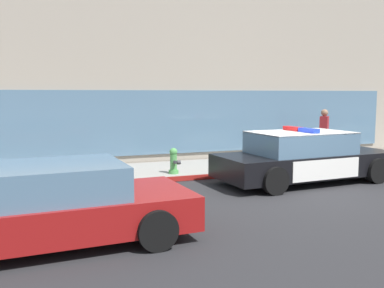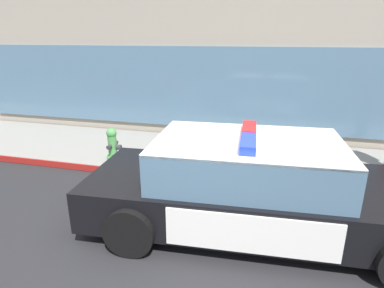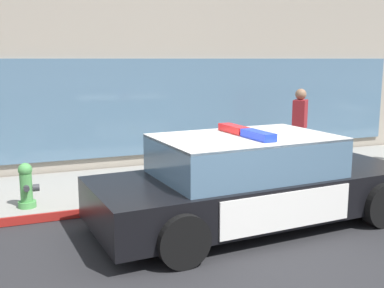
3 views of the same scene
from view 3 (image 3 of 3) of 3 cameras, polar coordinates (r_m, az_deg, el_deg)
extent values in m
plane|color=#262628|center=(6.35, 2.69, -12.84)|extent=(48.00, 48.00, 0.00)
cube|color=gray|center=(9.27, -5.77, -4.88)|extent=(48.00, 2.62, 0.15)
cube|color=maroon|center=(8.06, -3.16, -7.19)|extent=(28.80, 0.04, 0.14)
cube|color=slate|center=(10.25, -9.01, 4.32)|extent=(14.40, 0.08, 2.10)
cube|color=black|center=(7.24, 7.69, -5.79)|extent=(5.07, 2.19, 0.60)
cube|color=silver|center=(8.16, 17.11, -3.13)|extent=(1.80, 1.93, 0.05)
cube|color=silver|center=(6.44, -5.38, -6.26)|extent=(1.51, 1.91, 0.05)
cube|color=silver|center=(7.97, 3.38, -4.22)|extent=(2.08, 0.17, 0.51)
cube|color=silver|center=(6.45, 11.56, -7.93)|extent=(2.08, 0.17, 0.51)
cube|color=yellow|center=(7.98, 3.33, -4.19)|extent=(0.22, 0.03, 0.26)
cube|color=slate|center=(7.00, 6.44, -1.51)|extent=(2.69, 1.84, 0.60)
cube|color=silver|center=(6.95, 6.49, 0.83)|extent=(2.69, 1.84, 0.04)
cube|color=red|center=(7.22, 5.10, 1.85)|extent=(0.24, 0.64, 0.11)
cube|color=blue|center=(6.66, 8.03, 1.08)|extent=(0.24, 0.64, 0.11)
cylinder|color=black|center=(8.95, 13.21, -3.92)|extent=(0.69, 0.27, 0.68)
cylinder|color=black|center=(7.64, 21.99, -6.85)|extent=(0.69, 0.27, 0.68)
cylinder|color=black|center=(7.41, -7.12, -6.70)|extent=(0.69, 0.27, 0.68)
cylinder|color=black|center=(5.77, -1.12, -11.64)|extent=(0.69, 0.27, 0.68)
cylinder|color=#4C994C|center=(8.04, -19.36, -6.90)|extent=(0.28, 0.28, 0.10)
cylinder|color=#4C994C|center=(7.96, -19.48, -5.01)|extent=(0.19, 0.19, 0.45)
sphere|color=#4C994C|center=(7.89, -19.60, -2.97)|extent=(0.22, 0.22, 0.22)
cylinder|color=#333338|center=(7.88, -19.64, -2.42)|extent=(0.06, 0.06, 0.05)
cylinder|color=#333338|center=(7.82, -19.44, -5.12)|extent=(0.09, 0.10, 0.09)
cylinder|color=#333338|center=(8.10, -19.53, -4.60)|extent=(0.09, 0.10, 0.09)
cylinder|color=#333338|center=(7.97, -18.39, -5.05)|extent=(0.10, 0.12, 0.12)
cylinder|color=#23232D|center=(10.61, 12.81, -0.38)|extent=(0.28, 0.28, 0.85)
cube|color=maroon|center=(10.51, 12.97, 3.56)|extent=(0.47, 0.47, 0.62)
sphere|color=#8C664C|center=(10.47, 13.06, 5.90)|extent=(0.24, 0.24, 0.24)
camera|label=1|loc=(5.05, -158.27, -10.89)|focal=40.30mm
camera|label=2|loc=(3.98, 42.74, 11.21)|focal=29.95mm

